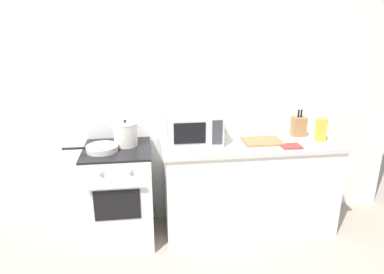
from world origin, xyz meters
name	(u,v)px	position (x,y,z in m)	size (l,w,h in m)	color
back_wall	(184,101)	(0.30, 0.97, 1.25)	(4.40, 0.10, 2.50)	silver
lower_cabinet_right	(249,188)	(0.90, 0.62, 0.44)	(1.64, 0.56, 0.88)	white
countertop_right	(252,144)	(0.90, 0.62, 0.90)	(1.70, 0.60, 0.04)	beige
stove	(120,195)	(-0.35, 0.60, 0.46)	(0.60, 0.64, 0.92)	silver
stock_pot	(126,134)	(-0.27, 0.68, 1.03)	(0.30, 0.22, 0.24)	silver
frying_pan	(101,148)	(-0.48, 0.55, 0.95)	(0.48, 0.28, 0.05)	silver
microwave	(194,127)	(0.36, 0.68, 1.07)	(0.50, 0.37, 0.30)	silver
cutting_board	(262,141)	(1.00, 0.60, 0.93)	(0.36, 0.26, 0.02)	#997047
knife_block	(299,126)	(1.41, 0.74, 1.02)	(0.13, 0.10, 0.27)	#997047
pasta_box	(321,130)	(1.55, 0.57, 1.03)	(0.08, 0.08, 0.22)	gold
oven_mitt	(291,146)	(1.21, 0.44, 0.93)	(0.18, 0.14, 0.02)	#993333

